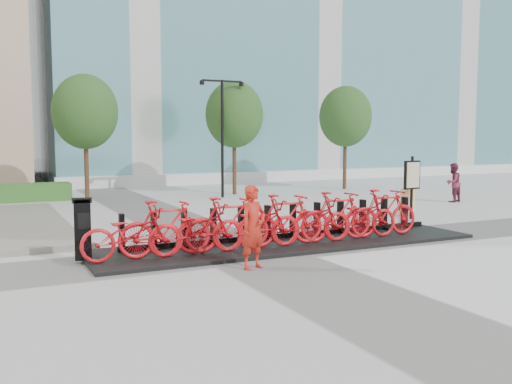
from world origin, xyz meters
name	(u,v)px	position (x,y,z in m)	size (l,w,h in m)	color
ground	(245,252)	(0.00, 0.00, 0.00)	(120.00, 120.00, 0.00)	silver
glass_building	(270,6)	(14.00, 26.00, 12.00)	(32.00, 16.00, 24.00)	#44777E
tree_1	(85,112)	(-1.50, 12.00, 3.59)	(2.60, 2.60, 5.10)	#49331A
tree_2	(234,115)	(5.00, 12.00, 3.59)	(2.60, 2.60, 5.10)	#49331A
tree_3	(345,117)	(11.00, 12.00, 3.59)	(2.60, 2.60, 5.10)	#49331A
streetlamp	(222,124)	(4.00, 11.00, 3.13)	(2.00, 0.20, 5.00)	black
dock_pad	(289,243)	(1.30, 0.30, 0.04)	(9.60, 2.40, 0.08)	black
dock_rail_posts	(282,222)	(1.36, 0.77, 0.51)	(8.02, 0.50, 0.85)	black
bike_0	(132,234)	(-2.60, -0.05, 0.63)	(0.73, 2.09, 1.10)	red
bike_1	(165,228)	(-1.88, -0.05, 0.69)	(0.57, 2.02, 1.22)	red
bike_2	(198,229)	(-1.16, -0.05, 0.63)	(0.73, 2.09, 1.10)	red
bike_3	(228,224)	(-0.44, -0.05, 0.69)	(0.57, 2.02, 1.22)	red
bike_4	(257,224)	(0.28, -0.05, 0.63)	(0.73, 2.09, 1.10)	red
bike_5	(285,220)	(1.00, -0.05, 0.69)	(0.57, 2.02, 1.22)	red
bike_6	(311,220)	(1.72, -0.05, 0.63)	(0.73, 2.09, 1.10)	red
bike_7	(337,216)	(2.44, -0.05, 0.69)	(0.57, 2.02, 1.22)	red
bike_8	(361,217)	(3.16, -0.05, 0.63)	(0.73, 2.09, 1.10)	red
bike_9	(384,212)	(3.88, -0.05, 0.69)	(0.57, 2.02, 1.22)	red
kiosk	(83,229)	(-3.49, 0.44, 0.71)	(0.45, 0.39, 1.31)	black
worker_red	(253,227)	(-0.53, -1.53, 0.83)	(0.61, 0.40, 1.67)	red
pedestrian	(453,183)	(11.63, 5.39, 0.78)	(0.76, 0.59, 1.56)	maroon
construction_barrel	(407,202)	(7.26, 2.99, 0.46)	(0.48, 0.48, 0.92)	#FF7F00
map_sign	(412,178)	(6.94, 2.43, 1.32)	(0.66, 0.18, 2.00)	black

